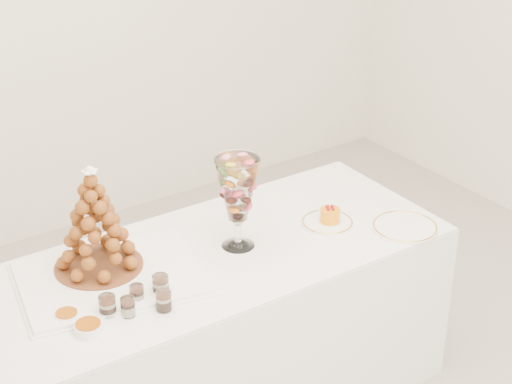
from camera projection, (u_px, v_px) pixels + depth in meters
buffet_table at (207, 334)px, 3.29m from camera, size 1.86×0.76×0.70m
lace_tray at (110, 278)px, 2.98m from camera, size 0.69×0.57×0.02m
macaron_vase at (237, 190)px, 3.09m from camera, size 0.16×0.16×0.35m
cake_plate at (327, 223)px, 3.34m from camera, size 0.20×0.20×0.01m
spare_plate at (405, 227)px, 3.31m from camera, size 0.26×0.26×0.01m
verrine_a at (108, 306)px, 2.78m from camera, size 0.06×0.06×0.08m
verrine_b at (137, 294)px, 2.85m from camera, size 0.05×0.05×0.07m
verrine_c at (161, 286)px, 2.89m from camera, size 0.07×0.07×0.08m
verrine_d at (128, 307)px, 2.78m from camera, size 0.05×0.05×0.07m
verrine_e at (164, 301)px, 2.81m from camera, size 0.06×0.06×0.07m
ramekin_back at (67, 316)px, 2.77m from camera, size 0.08×0.08×0.02m
ramekin_front at (88, 328)px, 2.71m from camera, size 0.09×0.09×0.03m
croquembouche at (94, 219)px, 2.94m from camera, size 0.32×0.32×0.39m
mousse_cake at (330, 215)px, 3.33m from camera, size 0.08×0.08×0.07m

